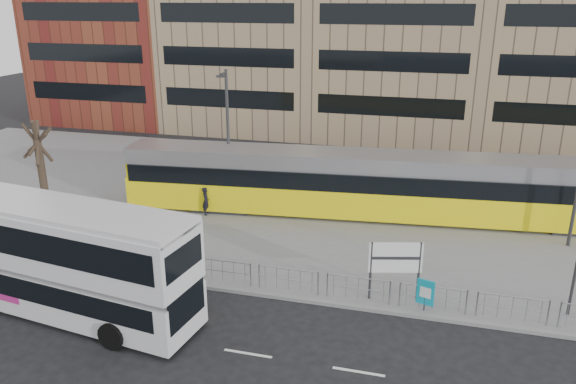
% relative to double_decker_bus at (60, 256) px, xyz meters
% --- Properties ---
extents(ground, '(120.00, 120.00, 0.00)m').
position_rel_double_decker_bus_xyz_m(ground, '(6.01, 3.19, -2.50)').
color(ground, black).
rests_on(ground, ground).
extents(plaza, '(64.00, 24.00, 0.15)m').
position_rel_double_decker_bus_xyz_m(plaza, '(6.01, 15.19, -2.43)').
color(plaza, slate).
rests_on(plaza, ground).
extents(kerb, '(64.00, 0.25, 0.17)m').
position_rel_double_decker_bus_xyz_m(kerb, '(6.01, 3.24, -2.43)').
color(kerb, gray).
rests_on(kerb, ground).
extents(pedestrian_barrier, '(32.07, 0.07, 1.10)m').
position_rel_double_decker_bus_xyz_m(pedestrian_barrier, '(8.01, 3.69, -1.52)').
color(pedestrian_barrier, '#999CA1').
rests_on(pedestrian_barrier, plaza).
extents(road_markings, '(62.00, 0.12, 0.01)m').
position_rel_double_decker_bus_xyz_m(road_markings, '(7.01, -0.81, -2.50)').
color(road_markings, white).
rests_on(road_markings, ground).
extents(double_decker_bus, '(11.82, 4.22, 4.63)m').
position_rel_double_decker_bus_xyz_m(double_decker_bus, '(0.00, 0.00, 0.00)').
color(double_decker_bus, silver).
rests_on(double_decker_bus, ground).
extents(tram, '(31.26, 5.95, 3.67)m').
position_rel_double_decker_bus_xyz_m(tram, '(11.87, 13.66, -0.51)').
color(tram, '#FFEA0D').
rests_on(tram, plaza).
extents(station_sign, '(2.16, 0.64, 2.54)m').
position_rel_double_decker_bus_xyz_m(station_sign, '(12.71, 4.24, -0.59)').
color(station_sign, '#2D2D30').
rests_on(station_sign, plaza).
extents(ad_panel, '(0.71, 0.27, 1.37)m').
position_rel_double_decker_bus_xyz_m(ad_panel, '(14.01, 3.59, -1.56)').
color(ad_panel, '#2D2D30').
rests_on(ad_panel, plaza).
extents(pedestrian, '(0.47, 0.65, 1.64)m').
position_rel_double_decker_bus_xyz_m(pedestrian, '(1.40, 11.10, -1.53)').
color(pedestrian, black).
rests_on(pedestrian, plaza).
extents(traffic_light_west, '(0.22, 0.24, 3.10)m').
position_rel_double_decker_bus_xyz_m(traffic_light_west, '(-4.66, 3.91, -0.38)').
color(traffic_light_west, '#2D2D30').
rests_on(traffic_light_west, plaza).
extents(traffic_light_east, '(0.22, 0.25, 3.10)m').
position_rel_double_decker_bus_xyz_m(traffic_light_east, '(19.55, 4.71, -0.38)').
color(traffic_light_east, '#2D2D30').
rests_on(traffic_light_east, plaza).
extents(lamp_post_west, '(0.45, 1.04, 8.05)m').
position_rel_double_decker_bus_xyz_m(lamp_post_west, '(1.96, 13.48, 2.05)').
color(lamp_post_west, '#2D2D30').
rests_on(lamp_post_west, plaza).
extents(bare_tree, '(4.38, 4.38, 7.70)m').
position_rel_double_decker_bus_xyz_m(bare_tree, '(-7.68, 8.93, 3.34)').
color(bare_tree, black).
rests_on(bare_tree, plaza).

